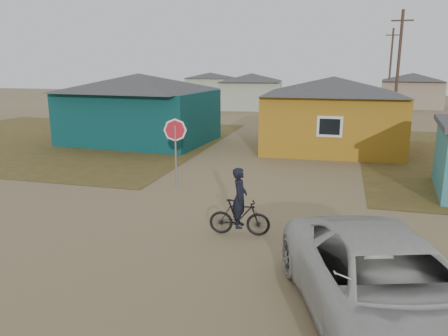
{
  "coord_description": "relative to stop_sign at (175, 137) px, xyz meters",
  "views": [
    {
      "loc": [
        2.99,
        -10.1,
        4.56
      ],
      "look_at": [
        -0.53,
        3.0,
        1.3
      ],
      "focal_mm": 35.0,
      "sensor_mm": 36.0,
      "label": 1
    }
  ],
  "objects": [
    {
      "name": "cyclist",
      "position": [
        3.37,
        -3.97,
        -1.22
      ],
      "size": [
        1.7,
        0.63,
        1.88
      ],
      "color": "black",
      "rests_on": "ground"
    },
    {
      "name": "stop_sign",
      "position": [
        0.0,
        0.0,
        0.0
      ],
      "size": [
        0.85,
        0.13,
        2.6
      ],
      "color": "gray",
      "rests_on": "ground"
    },
    {
      "name": "vehicle",
      "position": [
        6.82,
        -7.64,
        -1.08
      ],
      "size": [
        4.43,
        6.47,
        1.64
      ],
      "primitive_type": "imported",
      "rotation": [
        0.0,
        0.0,
        0.32
      ],
      "color": "beige",
      "rests_on": "ground"
    },
    {
      "name": "house_teal",
      "position": [
        -5.63,
        8.72,
        0.15
      ],
      "size": [
        8.93,
        7.08,
        4.0
      ],
      "color": "#093335",
      "rests_on": "ground"
    },
    {
      "name": "house_pale_north",
      "position": [
        -11.13,
        41.22,
        -0.15
      ],
      "size": [
        6.28,
        5.81,
        3.4
      ],
      "color": "#A0AB93",
      "rests_on": "ground"
    },
    {
      "name": "house_yellow",
      "position": [
        5.37,
        9.22,
        0.1
      ],
      "size": [
        7.72,
        6.76,
        3.9
      ],
      "color": "#A16F18",
      "rests_on": "ground"
    },
    {
      "name": "house_pale_west",
      "position": [
        -3.13,
        29.22,
        -0.05
      ],
      "size": [
        7.04,
        6.15,
        3.6
      ],
      "color": "#A0AB93",
      "rests_on": "ground"
    },
    {
      "name": "house_beige_east",
      "position": [
        12.87,
        35.22,
        -0.05
      ],
      "size": [
        6.95,
        6.05,
        3.6
      ],
      "color": "gray",
      "rests_on": "ground"
    },
    {
      "name": "ground",
      "position": [
        2.87,
        -4.78,
        -1.9
      ],
      "size": [
        120.0,
        120.0,
        0.0
      ],
      "primitive_type": "plane",
      "color": "olive"
    },
    {
      "name": "utility_pole_far",
      "position": [
        10.37,
        33.22,
        2.23
      ],
      "size": [
        1.4,
        0.2,
        8.0
      ],
      "color": "#433128",
      "rests_on": "ground"
    },
    {
      "name": "grass_nw",
      "position": [
        -11.13,
        8.22,
        -1.9
      ],
      "size": [
        20.0,
        18.0,
        0.0
      ],
      "primitive_type": "cube",
      "color": "brown",
      "rests_on": "ground"
    },
    {
      "name": "utility_pole_near",
      "position": [
        9.37,
        17.22,
        2.23
      ],
      "size": [
        1.4,
        0.2,
        8.0
      ],
      "color": "#433128",
      "rests_on": "ground"
    }
  ]
}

